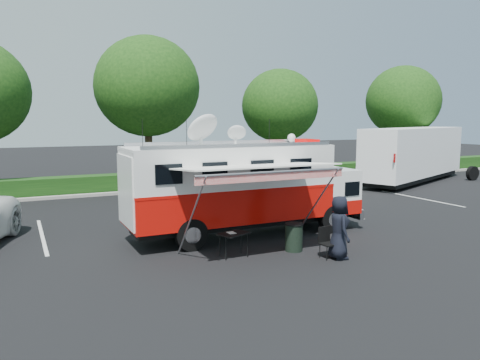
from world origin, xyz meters
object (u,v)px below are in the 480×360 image
object	(u,v)px
trash_bin	(294,237)
command_truck	(244,186)
folding_table	(233,234)
semi_trailer	(414,154)

from	to	relation	value
trash_bin	command_truck	bearing A→B (deg)	102.04
trash_bin	folding_table	bearing A→B (deg)	173.39
folding_table	trash_bin	world-z (taller)	trash_bin
command_truck	semi_trailer	bearing A→B (deg)	25.84
command_truck	folding_table	bearing A→B (deg)	-123.26
command_truck	folding_table	world-z (taller)	command_truck
trash_bin	semi_trailer	world-z (taller)	semi_trailer
trash_bin	semi_trailer	xyz separation A→B (m)	(15.53, 10.20, 1.41)
command_truck	semi_trailer	size ratio (longest dim) A/B	0.74
folding_table	semi_trailer	size ratio (longest dim) A/B	0.09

